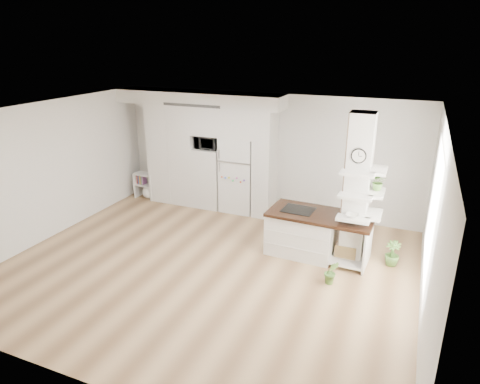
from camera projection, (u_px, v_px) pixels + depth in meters
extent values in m
cube|color=tan|center=(208.00, 266.00, 7.60)|extent=(7.00, 6.00, 0.01)
cube|color=white|center=(203.00, 114.00, 6.68)|extent=(7.00, 6.00, 0.04)
cube|color=silver|center=(266.00, 153.00, 9.74)|extent=(7.00, 0.04, 2.70)
cube|color=silver|center=(76.00, 285.00, 4.54)|extent=(7.00, 0.04, 2.70)
cube|color=silver|center=(47.00, 171.00, 8.42)|extent=(0.04, 6.00, 2.70)
cube|color=silver|center=(433.00, 229.00, 5.86)|extent=(0.04, 6.00, 2.70)
cube|color=white|center=(175.00, 153.00, 10.31)|extent=(1.20, 0.65, 2.40)
cube|color=white|center=(210.00, 177.00, 10.14)|extent=(0.65, 0.65, 1.42)
cube|color=white|center=(209.00, 120.00, 9.68)|extent=(0.65, 0.65, 0.65)
cube|color=white|center=(239.00, 122.00, 9.41)|extent=(0.85, 0.65, 0.65)
cube|color=white|center=(265.00, 164.00, 9.48)|extent=(0.40, 0.65, 2.40)
cube|color=silver|center=(199.00, 98.00, 9.58)|extent=(4.00, 0.70, 0.30)
cube|color=#262626|center=(191.00, 105.00, 9.32)|extent=(1.40, 0.04, 0.06)
cube|color=white|center=(239.00, 174.00, 9.82)|extent=(0.78, 0.66, 1.75)
cube|color=#B2B2B7|center=(233.00, 163.00, 9.40)|extent=(0.78, 0.01, 0.03)
cube|color=silver|center=(357.00, 191.00, 7.34)|extent=(0.40, 0.40, 2.70)
cube|color=tan|center=(344.00, 189.00, 7.42)|extent=(0.02, 0.40, 2.70)
cube|color=tan|center=(359.00, 187.00, 7.52)|extent=(0.40, 0.02, 2.70)
cylinder|color=black|center=(359.00, 156.00, 6.94)|extent=(0.25, 0.03, 0.25)
cylinder|color=white|center=(359.00, 156.00, 6.92)|extent=(0.21, 0.01, 0.21)
plane|color=white|center=(433.00, 211.00, 6.08)|extent=(0.00, 2.40, 2.40)
cylinder|color=white|center=(310.00, 159.00, 6.39)|extent=(0.12, 0.12, 0.10)
cube|color=white|center=(302.00, 233.00, 7.97)|extent=(1.25, 0.85, 0.79)
cube|color=white|center=(349.00, 257.00, 7.71)|extent=(0.69, 0.83, 0.04)
cube|color=white|center=(368.00, 246.00, 7.48)|extent=(0.07, 0.80, 0.79)
cube|color=black|center=(321.00, 215.00, 7.70)|extent=(1.91, 0.98, 0.06)
cube|color=black|center=(298.00, 210.00, 7.86)|extent=(0.58, 0.49, 0.01)
cube|color=#9B804B|center=(347.00, 250.00, 7.68)|extent=(0.39, 0.30, 0.23)
cylinder|color=white|center=(359.00, 212.00, 7.46)|extent=(0.12, 0.12, 0.22)
cube|color=white|center=(138.00, 184.00, 10.86)|extent=(0.05, 0.31, 0.64)
cube|color=white|center=(154.00, 187.00, 10.65)|extent=(0.05, 0.31, 0.64)
cube|color=white|center=(145.00, 174.00, 10.65)|extent=(0.56, 0.34, 0.03)
cube|color=white|center=(146.00, 185.00, 10.74)|extent=(0.53, 0.34, 0.03)
sphere|color=white|center=(149.00, 192.00, 10.78)|extent=(0.31, 0.31, 0.31)
imported|color=#49762F|center=(331.00, 272.00, 6.99)|extent=(0.28, 0.25, 0.42)
imported|color=#49762F|center=(392.00, 253.00, 7.57)|extent=(0.29, 0.29, 0.46)
imported|color=#2D2D2D|center=(208.00, 142.00, 9.81)|extent=(0.54, 0.37, 0.30)
imported|color=#49762F|center=(378.00, 182.00, 7.25)|extent=(0.27, 0.23, 0.30)
imported|color=white|center=(352.00, 216.00, 7.20)|extent=(0.22, 0.22, 0.05)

